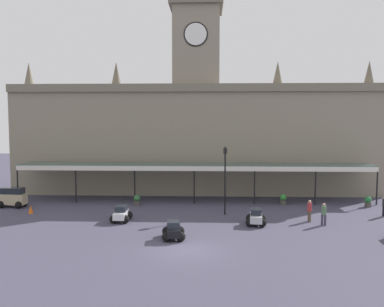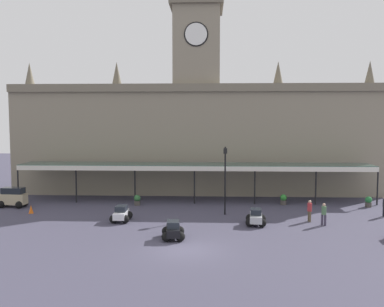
# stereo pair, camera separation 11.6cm
# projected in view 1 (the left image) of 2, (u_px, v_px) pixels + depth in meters

# --- Properties ---
(ground_plane) EXTENTS (140.00, 140.00, 0.00)m
(ground_plane) POSITION_uv_depth(u_px,v_px,m) (187.00, 250.00, 24.62)
(ground_plane) COLOR #403D50
(station_building) EXTENTS (38.49, 6.22, 20.45)m
(station_building) POSITION_uv_depth(u_px,v_px,m) (196.00, 132.00, 44.37)
(station_building) COLOR gray
(station_building) RESTS_ON ground
(entrance_canopy) EXTENTS (33.70, 3.26, 3.58)m
(entrance_canopy) POSITION_uv_depth(u_px,v_px,m) (195.00, 165.00, 39.32)
(entrance_canopy) COLOR #38564C
(entrance_canopy) RESTS_ON ground
(car_silver_sedan) EXTENTS (1.65, 2.13, 1.19)m
(car_silver_sedan) POSITION_uv_depth(u_px,v_px,m) (256.00, 218.00, 30.53)
(car_silver_sedan) COLOR #B2B5BA
(car_silver_sedan) RESTS_ON ground
(car_beige_van) EXTENTS (2.47, 1.73, 1.77)m
(car_beige_van) POSITION_uv_depth(u_px,v_px,m) (13.00, 198.00, 36.63)
(car_beige_van) COLOR tan
(car_beige_van) RESTS_ON ground
(car_white_sedan) EXTENTS (1.53, 2.05, 1.19)m
(car_white_sedan) POSITION_uv_depth(u_px,v_px,m) (121.00, 215.00, 31.58)
(car_white_sedan) COLOR silver
(car_white_sedan) RESTS_ON ground
(car_black_sedan) EXTENTS (1.65, 2.13, 1.19)m
(car_black_sedan) POSITION_uv_depth(u_px,v_px,m) (173.00, 231.00, 26.92)
(car_black_sedan) COLOR black
(car_black_sedan) RESTS_ON ground
(pedestrian_near_entrance) EXTENTS (0.36, 0.34, 1.67)m
(pedestrian_near_entrance) POSITION_uv_depth(u_px,v_px,m) (324.00, 213.00, 30.28)
(pedestrian_near_entrance) COLOR #3F384C
(pedestrian_near_entrance) RESTS_ON ground
(pedestrian_crossing_forecourt) EXTENTS (0.34, 0.39, 1.67)m
(pedestrian_crossing_forecourt) POSITION_uv_depth(u_px,v_px,m) (310.00, 210.00, 31.41)
(pedestrian_crossing_forecourt) COLOR brown
(pedestrian_crossing_forecourt) RESTS_ON ground
(victorian_lamppost) EXTENTS (0.30, 0.30, 5.63)m
(victorian_lamppost) POSITION_uv_depth(u_px,v_px,m) (225.00, 173.00, 33.56)
(victorian_lamppost) COLOR black
(victorian_lamppost) RESTS_ON ground
(traffic_cone) EXTENTS (0.40, 0.40, 0.69)m
(traffic_cone) POSITION_uv_depth(u_px,v_px,m) (31.00, 209.00, 34.21)
(traffic_cone) COLOR orange
(traffic_cone) RESTS_ON ground
(planter_forecourt_centre) EXTENTS (0.60, 0.60, 0.96)m
(planter_forecourt_centre) POSITION_uv_depth(u_px,v_px,m) (283.00, 199.00, 37.77)
(planter_forecourt_centre) COLOR #47423D
(planter_forecourt_centre) RESTS_ON ground
(planter_near_kerb) EXTENTS (0.60, 0.60, 0.96)m
(planter_near_kerb) POSITION_uv_depth(u_px,v_px,m) (368.00, 202.00, 36.78)
(planter_near_kerb) COLOR #47423D
(planter_near_kerb) RESTS_ON ground
(planter_by_canopy) EXTENTS (0.60, 0.60, 0.96)m
(planter_by_canopy) POSITION_uv_depth(u_px,v_px,m) (137.00, 200.00, 37.45)
(planter_by_canopy) COLOR #47423D
(planter_by_canopy) RESTS_ON ground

